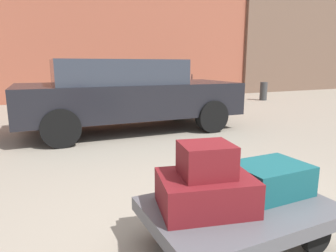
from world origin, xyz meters
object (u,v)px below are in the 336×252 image
at_px(suitcase_teal_stacked_top, 270,178).
at_px(bicycle_leaning, 181,90).
at_px(bollard_kerb_far, 236,93).
at_px(duffel_bag_maroon_topmost_pile, 206,160).
at_px(parked_car, 127,93).
at_px(bollard_kerb_near, 167,96).
at_px(luggage_cart, 239,212).
at_px(bollard_corner, 264,91).
at_px(suitcase_maroon_rear_left, 205,192).
at_px(bollard_kerb_mid, 206,94).

relative_size(suitcase_teal_stacked_top, bicycle_leaning, 0.32).
bearing_deg(bollard_kerb_far, duffel_bag_maroon_topmost_pile, -129.40).
xyz_separation_m(parked_car, bollard_kerb_near, (2.23, 2.89, -0.42)).
bearing_deg(luggage_cart, suitcase_teal_stacked_top, 9.68).
xyz_separation_m(suitcase_teal_stacked_top, bicycle_leaning, (3.76, 8.61, -0.08)).
height_order(duffel_bag_maroon_topmost_pile, bollard_kerb_near, duffel_bag_maroon_topmost_pile).
bearing_deg(bollard_corner, duffel_bag_maroon_topmost_pile, -135.03).
xyz_separation_m(suitcase_maroon_rear_left, bicycle_leaning, (4.36, 8.62, -0.09)).
relative_size(bollard_kerb_near, bollard_corner, 1.00).
height_order(bicycle_leaning, bollard_corner, bicycle_leaning).
relative_size(bicycle_leaning, bollard_kerb_far, 2.55).
bearing_deg(bollard_kerb_near, duffel_bag_maroon_topmost_pile, -113.12).
bearing_deg(suitcase_teal_stacked_top, bollard_kerb_near, 71.20).
bearing_deg(parked_car, bollard_kerb_mid, 37.69).
distance_m(bicycle_leaning, bollard_kerb_far, 2.12).
relative_size(suitcase_maroon_rear_left, bollard_kerb_far, 0.92).
height_order(parked_car, bicycle_leaning, parked_car).
bearing_deg(suitcase_teal_stacked_top, bollard_kerb_far, 53.71).
bearing_deg(bicycle_leaning, parked_car, -128.82).
height_order(bicycle_leaning, bollard_kerb_near, bicycle_leaning).
bearing_deg(duffel_bag_maroon_topmost_pile, parked_car, 91.08).
bearing_deg(duffel_bag_maroon_topmost_pile, bollard_kerb_near, 78.57).
relative_size(bollard_kerb_near, bollard_kerb_mid, 1.00).
relative_size(luggage_cart, bollard_kerb_mid, 1.94).
bearing_deg(bollard_kerb_mid, bollard_corner, 0.00).
xyz_separation_m(suitcase_teal_stacked_top, bollard_kerb_far, (5.21, 7.06, -0.11)).
bearing_deg(bollard_kerb_far, bollard_kerb_near, 180.00).
height_order(luggage_cart, suitcase_teal_stacked_top, suitcase_teal_stacked_top).
xyz_separation_m(bollard_kerb_far, bollard_corner, (1.27, 0.00, 0.00)).
distance_m(duffel_bag_maroon_topmost_pile, bollard_kerb_far, 9.15).
bearing_deg(suitcase_teal_stacked_top, parked_car, 87.55).
relative_size(luggage_cart, bollard_kerb_far, 1.94).
bearing_deg(bollard_kerb_mid, bicycle_leaning, 96.03).
xyz_separation_m(suitcase_maroon_rear_left, bollard_kerb_mid, (4.52, 7.07, -0.12)).
height_order(duffel_bag_maroon_topmost_pile, bollard_kerb_mid, duffel_bag_maroon_topmost_pile).
distance_m(suitcase_maroon_rear_left, bicycle_leaning, 9.66).
bearing_deg(duffel_bag_maroon_topmost_pile, bicycle_leaning, 74.89).
height_order(luggage_cart, duffel_bag_maroon_topmost_pile, duffel_bag_maroon_topmost_pile).
xyz_separation_m(duffel_bag_maroon_topmost_pile, bollard_corner, (7.07, 7.07, -0.35)).
bearing_deg(bollard_kerb_mid, suitcase_maroon_rear_left, -122.60).
bearing_deg(bollard_corner, bollard_kerb_near, 180.00).
xyz_separation_m(luggage_cart, suitcase_maroon_rear_left, (-0.26, 0.05, 0.19)).
relative_size(luggage_cart, suitcase_teal_stacked_top, 2.41).
height_order(duffel_bag_maroon_topmost_pile, bollard_kerb_far, duffel_bag_maroon_topmost_pile).
xyz_separation_m(luggage_cart, parked_car, (0.52, 4.23, 0.49)).
xyz_separation_m(suitcase_teal_stacked_top, parked_car, (0.19, 4.17, 0.30)).
xyz_separation_m(suitcase_teal_stacked_top, duffel_bag_maroon_topmost_pile, (-0.60, -0.01, 0.24)).
distance_m(bollard_kerb_near, bollard_kerb_far, 2.79).
bearing_deg(bicycle_leaning, duffel_bag_maroon_topmost_pile, -116.81).
xyz_separation_m(suitcase_maroon_rear_left, suitcase_teal_stacked_top, (0.60, 0.01, -0.00)).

